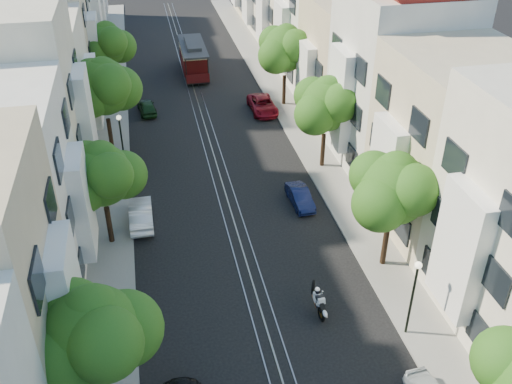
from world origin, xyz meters
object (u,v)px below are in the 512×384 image
tree_e_b (394,191)px  tree_e_c (327,106)px  tree_w_b (102,176)px  parked_car_w_mid (141,214)px  parked_car_e_far (263,105)px  parked_car_w_far (147,107)px  tree_w_d (107,45)px  tree_e_d (286,50)px  lamp_east (414,288)px  tree_w_a (94,337)px  sportbike_rider (318,299)px  cable_car (193,57)px  parked_car_e_mid (300,197)px  lamp_west (121,135)px  tree_w_c (104,88)px

tree_e_b → tree_e_c: bearing=90.0°
tree_w_b → parked_car_w_mid: bearing=44.5°
parked_car_e_far → parked_car_w_far: (-9.51, 1.66, -0.05)m
tree_w_d → parked_car_w_mid: bearing=-85.3°
tree_e_d → parked_car_e_far: 4.88m
tree_w_b → lamp_east: size_ratio=1.51×
tree_e_d → tree_w_a: (-14.40, -29.00, -0.13)m
sportbike_rider → cable_car: bearing=90.3°
parked_car_e_far → parked_car_e_mid: bearing=-93.6°
parked_car_w_mid → tree_e_b: bearing=152.3°
tree_e_c → cable_car: size_ratio=0.88×
tree_e_c → lamp_west: size_ratio=1.57×
parked_car_e_mid → parked_car_w_far: parked_car_w_far is taller
tree_e_d → tree_w_c: (-14.40, -6.00, 0.20)m
tree_e_b → parked_car_w_mid: tree_e_b is taller
sportbike_rider → parked_car_e_far: sportbike_rider is taller
tree_w_c → parked_car_w_far: size_ratio=2.17×
tree_w_b → sportbike_rider: bearing=-38.2°
tree_e_c → tree_w_b: bearing=-157.4°
tree_w_c → parked_car_e_far: tree_w_c is taller
parked_car_e_far → lamp_west: bearing=-145.8°
parked_car_e_mid → tree_w_c: bearing=138.4°
tree_w_d → parked_car_e_mid: size_ratio=2.03×
tree_e_c → tree_w_d: size_ratio=1.00×
parked_car_e_far → parked_car_w_far: size_ratio=1.33×
tree_e_b → lamp_west: bearing=136.2°
parked_car_e_far → tree_e_b: bearing=-84.9°
tree_e_c → lamp_west: 13.82m
tree_w_d → parked_car_w_far: tree_w_d is taller
tree_w_a → tree_w_c: (0.00, 23.00, 0.34)m
cable_car → parked_car_e_mid: (3.90, -24.56, -1.15)m
tree_e_d → parked_car_e_mid: bearing=-100.6°
tree_e_c → tree_w_c: 15.25m
tree_w_d → tree_w_c: bearing=-90.0°
tree_w_b → cable_car: (7.64, 26.25, -2.72)m
cable_car → tree_e_c: bearing=-71.1°
tree_w_a → parked_car_w_far: (2.74, 29.67, -4.18)m
tree_e_b → tree_e_c: tree_e_b is taller
tree_e_b → parked_car_e_mid: tree_e_b is taller
tree_w_b → lamp_east: tree_w_b is taller
tree_w_d → sportbike_rider: 31.55m
tree_e_c → tree_w_d: 21.53m
tree_w_c → lamp_east: tree_w_c is taller
tree_e_d → cable_car: (-6.76, 9.25, -3.19)m
tree_w_a → lamp_east: bearing=8.6°
cable_car → tree_w_c: bearing=-116.2°
tree_e_d → tree_w_d: 15.25m
parked_car_w_mid → tree_w_a: bearing=82.9°
cable_car → parked_car_e_far: bearing=-65.4°
parked_car_e_mid → tree_e_b: bearing=-69.5°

